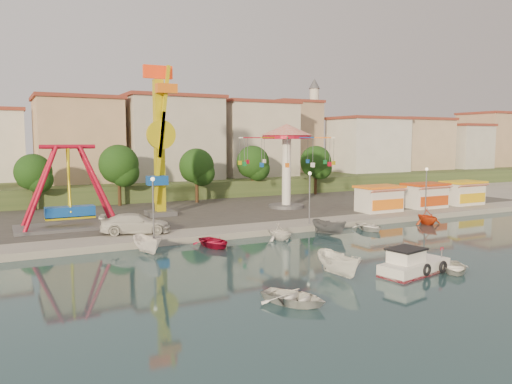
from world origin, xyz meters
TOP-DOWN VIEW (x-y plane):
  - ground at (0.00, 0.00)m, footprint 200.00×200.00m
  - quay_deck at (0.00, 62.00)m, footprint 200.00×100.00m
  - asphalt_pad at (0.00, 30.00)m, footprint 90.00×28.00m
  - hill_terrace at (0.00, 67.00)m, footprint 200.00×60.00m
  - pirate_ship_ride at (-13.76, 21.46)m, footprint 10.00×5.00m
  - kamikaze_tower at (-3.66, 25.15)m, footprint 3.31×3.10m
  - wave_swinger at (12.08, 24.39)m, footprint 11.60×11.60m
  - booth_left at (20.13, 16.49)m, footprint 5.40×3.78m
  - booth_mid at (27.56, 16.49)m, footprint 5.40×3.78m
  - booth_right at (34.31, 16.49)m, footprint 5.40×3.78m
  - lamp_post_1 at (-8.00, 13.00)m, footprint 0.14×0.14m
  - lamp_post_2 at (8.00, 13.00)m, footprint 0.14×0.14m
  - lamp_post_3 at (24.00, 13.00)m, footprint 0.14×0.14m
  - tree_1 at (-16.00, 36.24)m, footprint 4.35×4.35m
  - tree_2 at (-6.00, 35.81)m, footprint 5.02×5.02m
  - tree_3 at (4.00, 34.36)m, footprint 4.68×4.68m
  - tree_4 at (14.00, 37.35)m, footprint 4.86×4.86m
  - tree_5 at (24.00, 35.54)m, footprint 4.83×4.83m
  - building_2 at (-8.19, 51.96)m, footprint 11.95×9.28m
  - building_3 at (5.60, 48.80)m, footprint 12.59×10.50m
  - building_4 at (19.07, 52.20)m, footprint 10.75×9.23m
  - building_5 at (32.37, 50.33)m, footprint 12.77×10.96m
  - building_6 at (44.15, 48.77)m, footprint 8.23×8.98m
  - building_7 at (56.03, 53.70)m, footprint 11.59×10.93m
  - building_8 at (69.93, 47.19)m, footprint 12.84×9.28m
  - building_9 at (83.46, 49.95)m, footprint 12.95×9.17m
  - minaret at (36.00, 54.00)m, footprint 2.80×2.80m
  - cabin_motorboat at (5.00, -4.23)m, footprint 5.89×3.26m
  - rowboat_a at (-5.50, -5.95)m, footprint 4.23×4.68m
  - rowboat_b at (7.75, -5.27)m, footprint 3.98×4.10m
  - skiff at (0.08, -2.56)m, footprint 1.86×4.42m
  - van at (-8.87, 15.88)m, footprint 6.63×4.11m
  - moored_boat_2 at (-9.44, 9.80)m, footprint 2.02×4.05m
  - moored_boat_3 at (-3.69, 9.80)m, footprint 3.25×4.23m
  - moored_boat_4 at (2.66, 9.80)m, footprint 3.22×3.50m
  - moored_boat_5 at (8.16, 9.80)m, footprint 2.55×4.13m
  - moored_boat_6 at (13.11, 9.80)m, footprint 3.18×4.08m
  - moored_boat_7 at (20.97, 9.80)m, footprint 3.31×3.68m

SIDE VIEW (x-z plane):
  - ground at x=0.00m, z-range 0.00..0.00m
  - quay_deck at x=0.00m, z-range 0.00..0.60m
  - rowboat_b at x=7.75m, z-range 0.00..0.69m
  - moored_boat_6 at x=13.11m, z-range 0.00..0.77m
  - rowboat_a at x=-5.50m, z-range 0.00..0.80m
  - moored_boat_3 at x=-3.69m, z-range 0.00..0.81m
  - cabin_motorboat at x=5.00m, z-range -0.46..1.50m
  - asphalt_pad at x=0.00m, z-range 0.60..0.61m
  - moored_boat_5 at x=8.16m, z-range 0.00..1.50m
  - moored_boat_2 at x=-9.44m, z-range 0.00..1.50m
  - moored_boat_4 at x=2.66m, z-range 0.00..1.54m
  - skiff at x=0.08m, z-range 0.00..1.67m
  - moored_boat_7 at x=20.97m, z-range 0.00..1.73m
  - van at x=-8.87m, z-range 0.60..2.39m
  - hill_terrace at x=0.00m, z-range 0.00..3.00m
  - booth_left at x=20.13m, z-range 0.62..3.70m
  - booth_mid at x=27.56m, z-range 0.62..3.70m
  - booth_right at x=34.31m, z-range 0.62..3.70m
  - lamp_post_1 at x=-8.00m, z-range 0.60..5.60m
  - lamp_post_2 at x=8.00m, z-range 0.60..5.60m
  - lamp_post_3 at x=24.00m, z-range 0.60..5.60m
  - pirate_ship_ride at x=-13.76m, z-range 0.39..8.39m
  - tree_1 at x=-16.00m, z-range 1.80..8.60m
  - tree_3 at x=4.00m, z-range 1.90..9.21m
  - tree_5 at x=24.00m, z-range 1.94..9.48m
  - tree_4 at x=14.00m, z-range 1.95..9.55m
  - tree_2 at x=-6.00m, z-range 1.99..9.84m
  - building_7 at x=56.03m, z-range 3.00..11.76m
  - building_3 at x=5.60m, z-range 3.00..12.20m
  - building_9 at x=83.46m, z-range 3.00..12.21m
  - building_4 at x=19.07m, z-range 3.00..12.24m
  - wave_swinger at x=12.08m, z-range 3.00..13.40m
  - building_5 at x=32.37m, z-range 3.00..14.21m
  - kamikaze_tower at x=-3.66m, z-range 0.36..16.86m
  - building_2 at x=-8.19m, z-range 3.00..14.23m
  - building_6 at x=44.15m, z-range 3.00..15.36m
  - building_8 at x=69.93m, z-range 3.00..15.58m
  - minaret at x=36.00m, z-range 3.55..21.55m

